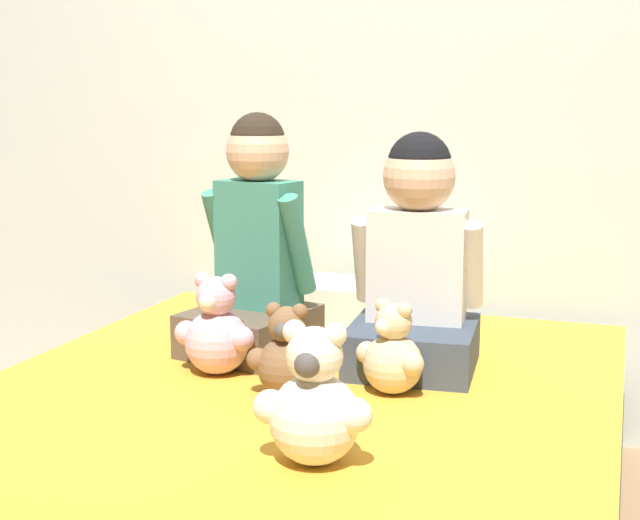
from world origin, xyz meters
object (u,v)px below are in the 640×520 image
(teddy_bear_at_foot_of_bed, at_px, (314,405))
(pillow_at_headboard, at_px, (375,302))
(teddy_bear_between_children, at_px, (287,357))
(bed, at_px, (289,476))
(teddy_bear_held_by_right_child, at_px, (393,354))
(child_on_left, at_px, (255,250))
(child_on_right, at_px, (416,265))
(teddy_bear_held_by_left_child, at_px, (216,332))

(teddy_bear_at_foot_of_bed, xyz_separation_m, pillow_at_headboard, (-0.20, 1.14, -0.06))
(teddy_bear_between_children, distance_m, teddy_bear_at_foot_of_bed, 0.40)
(teddy_bear_between_children, relative_size, teddy_bear_at_foot_of_bed, 0.80)
(bed, relative_size, teddy_bear_held_by_right_child, 8.21)
(teddy_bear_between_children, xyz_separation_m, teddy_bear_at_foot_of_bed, (0.19, -0.35, 0.02))
(child_on_left, relative_size, child_on_right, 1.08)
(child_on_right, height_order, teddy_bear_between_children, child_on_right)
(child_on_left, height_order, teddy_bear_at_foot_of_bed, child_on_left)
(teddy_bear_held_by_left_child, relative_size, pillow_at_headboard, 0.50)
(teddy_bear_held_by_left_child, relative_size, teddy_bear_at_foot_of_bed, 0.93)
(child_on_right, xyz_separation_m, teddy_bear_held_by_right_child, (0.00, -0.24, -0.17))
(pillow_at_headboard, bearing_deg, child_on_left, -115.71)
(child_on_right, distance_m, teddy_bear_at_foot_of_bed, 0.71)
(teddy_bear_held_by_left_child, bearing_deg, child_on_right, 29.80)
(teddy_bear_held_by_left_child, xyz_separation_m, pillow_at_headboard, (0.22, 0.69, -0.05))
(teddy_bear_between_children, bearing_deg, teddy_bear_at_foot_of_bed, -66.95)
(teddy_bear_held_by_right_child, bearing_deg, teddy_bear_held_by_left_child, -156.63)
(pillow_at_headboard, bearing_deg, teddy_bear_at_foot_of_bed, -80.00)
(teddy_bear_at_foot_of_bed, bearing_deg, teddy_bear_between_children, 116.05)
(bed, height_order, child_on_right, child_on_right)
(teddy_bear_held_by_left_child, height_order, teddy_bear_between_children, teddy_bear_held_by_left_child)
(bed, distance_m, teddy_bear_at_foot_of_bed, 0.54)
(child_on_right, relative_size, teddy_bear_held_by_left_child, 2.33)
(teddy_bear_held_by_right_child, bearing_deg, teddy_bear_between_children, -132.74)
(teddy_bear_held_by_right_child, height_order, pillow_at_headboard, teddy_bear_held_by_right_child)
(child_on_right, xyz_separation_m, teddy_bear_at_foot_of_bed, (-0.03, -0.69, -0.15))
(bed, bearing_deg, teddy_bear_at_foot_of_bed, -61.90)
(teddy_bear_at_foot_of_bed, bearing_deg, bed, 115.22)
(teddy_bear_held_by_left_child, xyz_separation_m, teddy_bear_at_foot_of_bed, (0.42, -0.45, 0.01))
(child_on_left, bearing_deg, pillow_at_headboard, 75.66)
(child_on_left, distance_m, teddy_bear_held_by_left_child, 0.29)
(child_on_left, distance_m, teddy_bear_at_foot_of_bed, 0.82)
(bed, distance_m, pillow_at_headboard, 0.81)
(bed, relative_size, pillow_at_headboard, 3.57)
(child_on_right, distance_m, teddy_bear_between_children, 0.44)
(teddy_bear_held_by_right_child, distance_m, pillow_at_headboard, 0.73)
(teddy_bear_between_children, distance_m, pillow_at_headboard, 0.79)
(teddy_bear_held_by_right_child, relative_size, teddy_bear_at_foot_of_bed, 0.81)
(teddy_bear_at_foot_of_bed, bearing_deg, child_on_left, 118.31)
(bed, distance_m, child_on_right, 0.62)
(child_on_right, relative_size, pillow_at_headboard, 1.17)
(child_on_left, relative_size, teddy_bear_held_by_left_child, 2.51)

